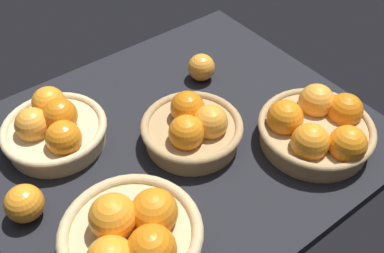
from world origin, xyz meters
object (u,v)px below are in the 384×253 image
at_px(basket_near_right, 54,128).
at_px(basket_far_left, 317,128).
at_px(loose_orange_back_gap, 24,203).
at_px(loose_orange_front_gap, 201,67).
at_px(basket_center, 193,128).
at_px(basket_far_right, 132,237).

relative_size(basket_near_right, basket_far_left, 0.90).
xyz_separation_m(basket_near_right, loose_orange_back_gap, (0.13, 0.14, -0.01)).
height_order(basket_far_left, loose_orange_front_gap, basket_far_left).
bearing_deg(basket_far_left, loose_orange_front_gap, -80.26).
bearing_deg(basket_center, basket_far_right, 31.72).
distance_m(basket_near_right, basket_far_right, 0.33).
bearing_deg(basket_far_right, loose_orange_front_gap, -141.64).
bearing_deg(loose_orange_back_gap, loose_orange_front_gap, -166.17).
bearing_deg(basket_center, basket_far_left, 142.23).
bearing_deg(loose_orange_back_gap, basket_far_left, 160.76).
distance_m(basket_near_right, basket_far_left, 0.56).
distance_m(basket_far_right, loose_orange_front_gap, 0.51).
relative_size(basket_near_right, basket_center, 1.02).
bearing_deg(loose_orange_back_gap, basket_near_right, -131.78).
distance_m(basket_center, loose_orange_back_gap, 0.37).
xyz_separation_m(basket_far_right, basket_center, (-0.25, -0.15, -0.01)).
xyz_separation_m(basket_far_left, basket_center, (0.21, -0.16, -0.00)).
relative_size(basket_near_right, loose_orange_front_gap, 3.31).
relative_size(basket_far_left, loose_orange_back_gap, 3.42).
xyz_separation_m(basket_far_left, loose_orange_front_gap, (0.06, -0.33, -0.01)).
xyz_separation_m(loose_orange_front_gap, loose_orange_back_gap, (0.52, 0.13, 0.00)).
bearing_deg(basket_near_right, loose_orange_back_gap, 48.22).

